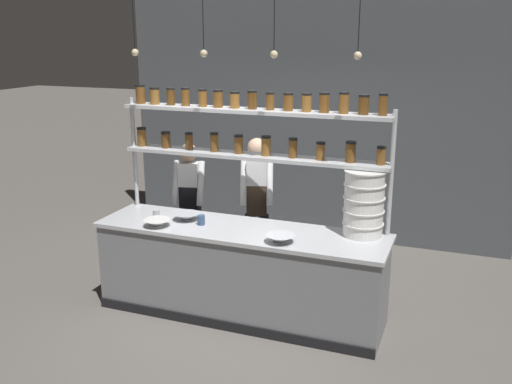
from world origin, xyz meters
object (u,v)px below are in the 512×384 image
object	(u,v)px
prep_bowl_near_left	(157,223)
serving_cup_front	(156,214)
chef_center	(257,201)
prep_bowl_center_back	(187,217)
chef_left	(190,202)
serving_cup_by_board	(201,220)
container_stack	(364,203)
spice_shelf_unit	(252,134)
prep_bowl_center_front	(280,239)

from	to	relation	value
prep_bowl_near_left	serving_cup_front	bearing A→B (deg)	122.13
chef_center	prep_bowl_center_back	world-z (taller)	chef_center
chef_left	prep_bowl_near_left	bearing A→B (deg)	-94.56
prep_bowl_near_left	serving_cup_by_board	size ratio (longest dim) A/B	2.75
container_stack	prep_bowl_near_left	size ratio (longest dim) A/B	2.36
chef_left	serving_cup_front	xyz separation A→B (m)	(-0.01, -0.73, 0.07)
chef_left	container_stack	world-z (taller)	chef_left
serving_cup_by_board	container_stack	bearing A→B (deg)	9.76
spice_shelf_unit	chef_left	bearing A→B (deg)	156.54
chef_center	prep_bowl_near_left	world-z (taller)	chef_center
prep_bowl_center_back	serving_cup_by_board	size ratio (longest dim) A/B	2.78
prep_bowl_near_left	prep_bowl_center_front	size ratio (longest dim) A/B	0.97
prep_bowl_center_back	serving_cup_by_board	bearing A→B (deg)	-20.84
prep_bowl_center_front	prep_bowl_center_back	distance (m)	1.13
prep_bowl_center_front	serving_cup_front	world-z (taller)	serving_cup_front
container_stack	serving_cup_front	distance (m)	2.12
chef_left	serving_cup_by_board	bearing A→B (deg)	-68.35
chef_center	prep_bowl_center_back	distance (m)	0.91
serving_cup_front	serving_cup_by_board	distance (m)	0.53
prep_bowl_center_back	chef_center	bearing A→B (deg)	58.81
chef_center	serving_cup_by_board	bearing A→B (deg)	-125.40
chef_left	chef_center	xyz separation A→B (m)	(0.78, 0.10, 0.07)
spice_shelf_unit	serving_cup_by_board	world-z (taller)	spice_shelf_unit
container_stack	serving_cup_front	world-z (taller)	container_stack
serving_cup_front	serving_cup_by_board	world-z (taller)	serving_cup_by_board
chef_center	serving_cup_front	distance (m)	1.15
serving_cup_front	serving_cup_by_board	xyz separation A→B (m)	(0.53, -0.03, 0.01)
chef_center	container_stack	world-z (taller)	chef_center
chef_left	prep_bowl_near_left	xyz separation A→B (m)	(0.13, -0.96, 0.06)
serving_cup_front	prep_bowl_center_back	bearing A→B (deg)	7.82
spice_shelf_unit	chef_center	world-z (taller)	spice_shelf_unit
prep_bowl_near_left	prep_bowl_center_back	world-z (taller)	same
spice_shelf_unit	container_stack	world-z (taller)	spice_shelf_unit
serving_cup_front	container_stack	bearing A→B (deg)	6.46
prep_bowl_near_left	prep_bowl_center_back	bearing A→B (deg)	57.51
chef_center	serving_cup_front	xyz separation A→B (m)	(-0.80, -0.82, 0.00)
prep_bowl_center_front	prep_bowl_center_back	world-z (taller)	prep_bowl_center_front
chef_left	prep_bowl_center_front	xyz separation A→B (m)	(1.41, -0.96, 0.06)
prep_bowl_near_left	prep_bowl_center_back	distance (m)	0.33
prep_bowl_center_front	serving_cup_by_board	xyz separation A→B (m)	(-0.90, 0.20, 0.01)
chef_left	chef_center	size ratio (longest dim) A/B	0.94
prep_bowl_center_back	serving_cup_by_board	distance (m)	0.22
prep_bowl_center_back	spice_shelf_unit	bearing A→B (deg)	24.93
chef_center	container_stack	size ratio (longest dim) A/B	2.64
prep_bowl_center_back	serving_cup_front	size ratio (longest dim) A/B	3.15
spice_shelf_unit	prep_bowl_center_front	world-z (taller)	spice_shelf_unit
serving_cup_front	serving_cup_by_board	bearing A→B (deg)	-3.46
container_stack	prep_bowl_center_back	xyz separation A→B (m)	(-1.76, -0.19, -0.28)
chef_center	container_stack	bearing A→B (deg)	-42.41
chef_left	chef_center	world-z (taller)	chef_center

